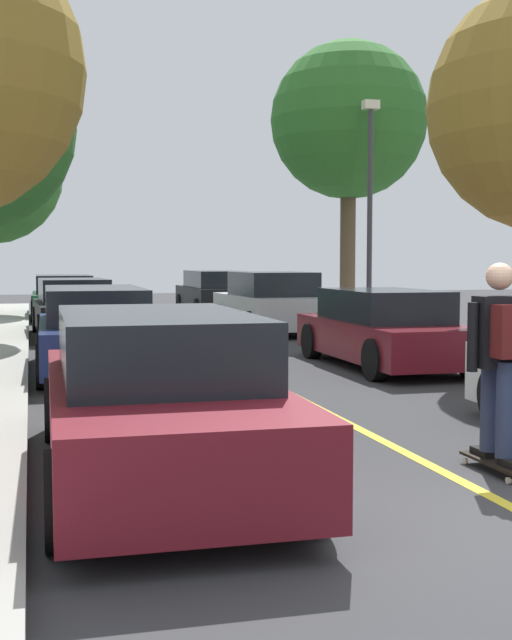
{
  "coord_description": "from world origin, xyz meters",
  "views": [
    {
      "loc": [
        -3.39,
        -5.2,
        1.82
      ],
      "look_at": [
        0.12,
        7.8,
        0.84
      ],
      "focal_mm": 47.09,
      "sensor_mm": 36.0,
      "label": 1
    }
  ],
  "objects_px": {
    "parked_car_left_nearest": "(156,397)",
    "parked_car_left_near": "(95,330)",
    "parked_car_right_farthest": "(214,293)",
    "streetlamp": "(370,200)",
    "skateboarder": "(500,350)",
    "street_tree_right_near": "(349,122)",
    "parked_car_right_near": "(384,329)",
    "parked_car_left_far": "(74,309)",
    "skateboard": "(496,463)",
    "parked_car_left_farthest": "(64,297)",
    "parked_car_right_far": "(271,304)"
  },
  "relations": [
    {
      "from": "parked_car_left_nearest",
      "to": "parked_car_left_near",
      "type": "distance_m",
      "value": 6.81
    },
    {
      "from": "parked_car_left_nearest",
      "to": "parked_car_right_farthest",
      "type": "height_order",
      "value": "parked_car_right_farthest"
    },
    {
      "from": "parked_car_left_nearest",
      "to": "streetlamp",
      "type": "relative_size",
      "value": 0.89
    },
    {
      "from": "parked_car_right_farthest",
      "to": "skateboarder",
      "type": "distance_m",
      "value": 20.52
    },
    {
      "from": "street_tree_right_near",
      "to": "streetlamp",
      "type": "relative_size",
      "value": 1.37
    },
    {
      "from": "parked_car_right_near",
      "to": "street_tree_right_near",
      "type": "bearing_deg",
      "value": 73.45
    },
    {
      "from": "parked_car_left_far",
      "to": "streetlamp",
      "type": "xyz_separation_m",
      "value": [
        6.53,
        -2.29,
        2.51
      ]
    },
    {
      "from": "skateboard",
      "to": "streetlamp",
      "type": "bearing_deg",
      "value": 72.31
    },
    {
      "from": "parked_car_left_far",
      "to": "parked_car_right_farthest",
      "type": "distance_m",
      "value": 8.02
    },
    {
      "from": "streetlamp",
      "to": "skateboarder",
      "type": "xyz_separation_m",
      "value": [
        -3.72,
        -11.69,
        -2.11
      ]
    },
    {
      "from": "parked_car_left_near",
      "to": "parked_car_left_farthest",
      "type": "distance_m",
      "value": 12.89
    },
    {
      "from": "parked_car_left_near",
      "to": "parked_car_right_far",
      "type": "bearing_deg",
      "value": 52.72
    },
    {
      "from": "skateboard",
      "to": "parked_car_left_nearest",
      "type": "bearing_deg",
      "value": 167.03
    },
    {
      "from": "parked_car_right_far",
      "to": "parked_car_right_farthest",
      "type": "xyz_separation_m",
      "value": [
        -0.0,
        6.66,
        0.0
      ]
    },
    {
      "from": "parked_car_left_far",
      "to": "parked_car_left_near",
      "type": "bearing_deg",
      "value": -89.97
    },
    {
      "from": "skateboarder",
      "to": "parked_car_left_far",
      "type": "bearing_deg",
      "value": 101.37
    },
    {
      "from": "skateboarder",
      "to": "parked_car_right_near",
      "type": "bearing_deg",
      "value": 73.96
    },
    {
      "from": "parked_car_left_nearest",
      "to": "streetlamp",
      "type": "bearing_deg",
      "value": 59.34
    },
    {
      "from": "parked_car_right_farthest",
      "to": "skateboarder",
      "type": "height_order",
      "value": "skateboarder"
    },
    {
      "from": "parked_car_left_far",
      "to": "streetlamp",
      "type": "distance_m",
      "value": 7.36
    },
    {
      "from": "parked_car_left_nearest",
      "to": "parked_car_right_near",
      "type": "bearing_deg",
      "value": 52.24
    },
    {
      "from": "skateboarder",
      "to": "parked_car_left_farthest",
      "type": "bearing_deg",
      "value": 97.84
    },
    {
      "from": "parked_car_right_near",
      "to": "skateboard",
      "type": "bearing_deg",
      "value": -106.12
    },
    {
      "from": "parked_car_right_near",
      "to": "parked_car_right_farthest",
      "type": "height_order",
      "value": "parked_car_right_farthest"
    },
    {
      "from": "parked_car_left_nearest",
      "to": "parked_car_right_far",
      "type": "height_order",
      "value": "parked_car_right_far"
    },
    {
      "from": "skateboard",
      "to": "parked_car_left_farthest",
      "type": "bearing_deg",
      "value": 97.86
    },
    {
      "from": "streetlamp",
      "to": "skateboarder",
      "type": "relative_size",
      "value": 3.12
    },
    {
      "from": "parked_car_left_far",
      "to": "parked_car_right_far",
      "type": "xyz_separation_m",
      "value": [
        4.78,
        -0.21,
        0.06
      ]
    },
    {
      "from": "parked_car_left_nearest",
      "to": "parked_car_right_far",
      "type": "distance_m",
      "value": 13.93
    },
    {
      "from": "parked_car_right_near",
      "to": "parked_car_right_farthest",
      "type": "relative_size",
      "value": 0.94
    },
    {
      "from": "parked_car_right_far",
      "to": "skateboard",
      "type": "bearing_deg",
      "value": -98.16
    },
    {
      "from": "parked_car_right_far",
      "to": "skateboarder",
      "type": "relative_size",
      "value": 2.61
    },
    {
      "from": "parked_car_left_farthest",
      "to": "street_tree_right_near",
      "type": "relative_size",
      "value": 0.64
    },
    {
      "from": "parked_car_left_far",
      "to": "parked_car_left_farthest",
      "type": "relative_size",
      "value": 0.97
    },
    {
      "from": "parked_car_right_far",
      "to": "streetlamp",
      "type": "height_order",
      "value": "streetlamp"
    },
    {
      "from": "parked_car_left_far",
      "to": "skateboard",
      "type": "height_order",
      "value": "parked_car_left_far"
    },
    {
      "from": "parked_car_right_far",
      "to": "parked_car_right_farthest",
      "type": "bearing_deg",
      "value": 90.01
    },
    {
      "from": "parked_car_left_near",
      "to": "skateboard",
      "type": "bearing_deg",
      "value": -69.38
    },
    {
      "from": "parked_car_left_nearest",
      "to": "street_tree_right_near",
      "type": "relative_size",
      "value": 0.65
    },
    {
      "from": "parked_car_left_near",
      "to": "parked_car_right_far",
      "type": "xyz_separation_m",
      "value": [
        4.78,
        6.27,
        0.04
      ]
    },
    {
      "from": "parked_car_right_far",
      "to": "skateboarder",
      "type": "bearing_deg",
      "value": -98.14
    },
    {
      "from": "parked_car_right_near",
      "to": "streetlamp",
      "type": "relative_size",
      "value": 0.84
    },
    {
      "from": "parked_car_left_far",
      "to": "parked_car_left_farthest",
      "type": "distance_m",
      "value": 6.4
    },
    {
      "from": "parked_car_right_near",
      "to": "parked_car_right_farthest",
      "type": "bearing_deg",
      "value": 90.0
    },
    {
      "from": "parked_car_left_near",
      "to": "parked_car_right_near",
      "type": "bearing_deg",
      "value": -7.7
    },
    {
      "from": "parked_car_right_near",
      "to": "street_tree_right_near",
      "type": "distance_m",
      "value": 8.85
    },
    {
      "from": "parked_car_left_farthest",
      "to": "skateboard",
      "type": "distance_m",
      "value": 20.55
    },
    {
      "from": "parked_car_left_far",
      "to": "parked_car_left_nearest",
      "type": "bearing_deg",
      "value": -89.99
    },
    {
      "from": "parked_car_right_far",
      "to": "streetlamp",
      "type": "bearing_deg",
      "value": -49.89
    },
    {
      "from": "parked_car_left_nearest",
      "to": "parked_car_right_near",
      "type": "xyz_separation_m",
      "value": [
        4.78,
        6.17,
        -0.03
      ]
    }
  ]
}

